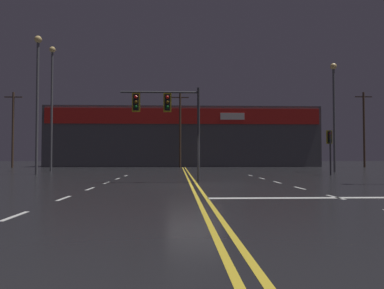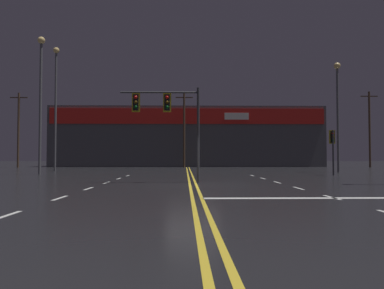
% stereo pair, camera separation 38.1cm
% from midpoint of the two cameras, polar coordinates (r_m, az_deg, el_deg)
% --- Properties ---
extents(ground_plane, '(200.00, 200.00, 0.00)m').
position_cam_midpoint_polar(ground_plane, '(17.63, -0.29, -6.22)').
color(ground_plane, black).
extents(road_markings, '(13.15, 60.00, 0.01)m').
position_cam_midpoint_polar(road_markings, '(16.72, 2.44, -6.44)').
color(road_markings, gold).
rests_on(road_markings, ground).
extents(traffic_signal_median, '(4.13, 0.36, 4.95)m').
position_cam_midpoint_polar(traffic_signal_median, '(19.61, -4.59, 5.23)').
color(traffic_signal_median, '#38383D').
rests_on(traffic_signal_median, ground).
extents(traffic_signal_corner_northeast, '(0.42, 0.36, 3.28)m').
position_cam_midpoint_polar(traffic_signal_corner_northeast, '(29.05, 19.90, 0.33)').
color(traffic_signal_corner_northeast, '#38383D').
rests_on(traffic_signal_corner_northeast, ground).
extents(streetlight_near_right, '(0.56, 0.56, 9.54)m').
position_cam_midpoint_polar(streetlight_near_right, '(35.04, 20.52, 6.01)').
color(streetlight_near_right, '#59595E').
rests_on(streetlight_near_right, ground).
extents(streetlight_far_left, '(0.56, 0.56, 10.61)m').
position_cam_midpoint_polar(streetlight_far_left, '(31.23, -22.81, 8.09)').
color(streetlight_far_left, '#59595E').
rests_on(streetlight_far_left, ground).
extents(streetlight_far_right, '(0.56, 0.56, 11.67)m').
position_cam_midpoint_polar(streetlight_far_right, '(37.61, -20.85, 7.26)').
color(streetlight_far_right, '#59595E').
rests_on(streetlight_far_right, ground).
extents(building_backdrop, '(36.84, 10.23, 8.11)m').
position_cam_midpoint_polar(building_backdrop, '(54.16, -1.58, 1.00)').
color(building_backdrop, '#4C4C51').
rests_on(building_backdrop, ground).
extents(utility_pole_row, '(46.82, 0.26, 9.72)m').
position_cam_midpoint_polar(utility_pole_row, '(47.47, -0.60, 2.49)').
color(utility_pole_row, '#4C3828').
rests_on(utility_pole_row, ground).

